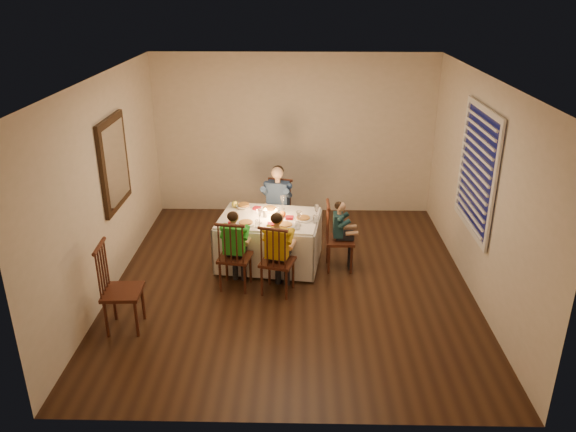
{
  "coord_description": "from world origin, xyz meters",
  "views": [
    {
      "loc": [
        0.09,
        -6.34,
        3.59
      ],
      "look_at": [
        -0.05,
        0.15,
        0.87
      ],
      "focal_mm": 35.0,
      "sensor_mm": 36.0,
      "label": 1
    }
  ],
  "objects_px": {
    "adult": "(278,242)",
    "chair_extra": "(127,327)",
    "chair_near_right": "(278,292)",
    "chair_adult": "(278,242)",
    "dining_table": "(269,231)",
    "chair_end": "(339,268)",
    "serving_bowl": "(244,207)",
    "child_green": "(236,287)",
    "child_teal": "(339,268)",
    "child_yellow": "(278,292)",
    "chair_near_left": "(236,287)"
  },
  "relations": [
    {
      "from": "child_green",
      "to": "child_teal",
      "type": "distance_m",
      "value": 1.44
    },
    {
      "from": "chair_end",
      "to": "chair_extra",
      "type": "bearing_deg",
      "value": 120.08
    },
    {
      "from": "chair_adult",
      "to": "adult",
      "type": "bearing_deg",
      "value": 0.0
    },
    {
      "from": "adult",
      "to": "child_green",
      "type": "bearing_deg",
      "value": -96.16
    },
    {
      "from": "chair_near_left",
      "to": "chair_near_right",
      "type": "relative_size",
      "value": 1.0
    },
    {
      "from": "chair_end",
      "to": "chair_adult",
      "type": "bearing_deg",
      "value": 45.98
    },
    {
      "from": "dining_table",
      "to": "adult",
      "type": "xyz_separation_m",
      "value": [
        0.09,
        0.7,
        -0.49
      ]
    },
    {
      "from": "adult",
      "to": "child_teal",
      "type": "distance_m",
      "value": 1.18
    },
    {
      "from": "child_yellow",
      "to": "serving_bowl",
      "type": "height_order",
      "value": "serving_bowl"
    },
    {
      "from": "chair_extra",
      "to": "adult",
      "type": "height_order",
      "value": "adult"
    },
    {
      "from": "chair_extra",
      "to": "child_teal",
      "type": "xyz_separation_m",
      "value": [
        2.47,
        1.48,
        0.0
      ]
    },
    {
      "from": "chair_adult",
      "to": "child_green",
      "type": "height_order",
      "value": "child_green"
    },
    {
      "from": "chair_adult",
      "to": "chair_near_right",
      "type": "distance_m",
      "value": 1.46
    },
    {
      "from": "child_green",
      "to": "child_teal",
      "type": "bearing_deg",
      "value": -149.41
    },
    {
      "from": "chair_end",
      "to": "child_green",
      "type": "xyz_separation_m",
      "value": [
        -1.34,
        -0.54,
        0.0
      ]
    },
    {
      "from": "chair_near_left",
      "to": "chair_end",
      "type": "distance_m",
      "value": 1.44
    },
    {
      "from": "child_teal",
      "to": "serving_bowl",
      "type": "relative_size",
      "value": 4.9
    },
    {
      "from": "chair_adult",
      "to": "child_yellow",
      "type": "distance_m",
      "value": 1.46
    },
    {
      "from": "chair_near_left",
      "to": "child_yellow",
      "type": "xyz_separation_m",
      "value": [
        0.53,
        -0.11,
        0.0
      ]
    },
    {
      "from": "chair_near_right",
      "to": "adult",
      "type": "height_order",
      "value": "adult"
    },
    {
      "from": "dining_table",
      "to": "adult",
      "type": "bearing_deg",
      "value": 90.76
    },
    {
      "from": "child_yellow",
      "to": "chair_adult",
      "type": "bearing_deg",
      "value": -72.34
    },
    {
      "from": "child_green",
      "to": "serving_bowl",
      "type": "relative_size",
      "value": 5.34
    },
    {
      "from": "chair_end",
      "to": "child_green",
      "type": "relative_size",
      "value": 0.9
    },
    {
      "from": "adult",
      "to": "chair_extra",
      "type": "bearing_deg",
      "value": -111.74
    },
    {
      "from": "adult",
      "to": "child_green",
      "type": "relative_size",
      "value": 1.12
    },
    {
      "from": "chair_adult",
      "to": "serving_bowl",
      "type": "relative_size",
      "value": 4.82
    },
    {
      "from": "dining_table",
      "to": "chair_near_right",
      "type": "relative_size",
      "value": 1.54
    },
    {
      "from": "child_teal",
      "to": "serving_bowl",
      "type": "height_order",
      "value": "serving_bowl"
    },
    {
      "from": "chair_extra",
      "to": "child_yellow",
      "type": "distance_m",
      "value": 1.86
    },
    {
      "from": "adult",
      "to": "serving_bowl",
      "type": "distance_m",
      "value": 0.93
    },
    {
      "from": "dining_table",
      "to": "chair_near_left",
      "type": "bearing_deg",
      "value": -113.68
    },
    {
      "from": "serving_bowl",
      "to": "chair_adult",
      "type": "bearing_deg",
      "value": 41.44
    },
    {
      "from": "chair_end",
      "to": "dining_table",
      "type": "bearing_deg",
      "value": 82.81
    },
    {
      "from": "chair_near_right",
      "to": "serving_bowl",
      "type": "bearing_deg",
      "value": -49.08
    },
    {
      "from": "chair_extra",
      "to": "adult",
      "type": "xyz_separation_m",
      "value": [
        1.61,
        2.28,
        0.0
      ]
    },
    {
      "from": "chair_adult",
      "to": "child_yellow",
      "type": "relative_size",
      "value": 0.88
    },
    {
      "from": "chair_near_left",
      "to": "child_teal",
      "type": "bearing_deg",
      "value": -149.41
    },
    {
      "from": "dining_table",
      "to": "chair_near_right",
      "type": "xyz_separation_m",
      "value": [
        0.14,
        -0.76,
        -0.49
      ]
    },
    {
      "from": "chair_near_right",
      "to": "chair_extra",
      "type": "distance_m",
      "value": 1.86
    },
    {
      "from": "child_teal",
      "to": "child_green",
      "type": "bearing_deg",
      "value": 111.17
    },
    {
      "from": "chair_end",
      "to": "child_teal",
      "type": "xyz_separation_m",
      "value": [
        0.0,
        0.0,
        0.0
      ]
    },
    {
      "from": "adult",
      "to": "child_teal",
      "type": "xyz_separation_m",
      "value": [
        0.86,
        -0.81,
        0.0
      ]
    },
    {
      "from": "dining_table",
      "to": "chair_extra",
      "type": "bearing_deg",
      "value": -126.21
    },
    {
      "from": "chair_near_right",
      "to": "chair_end",
      "type": "distance_m",
      "value": 1.03
    },
    {
      "from": "child_green",
      "to": "serving_bowl",
      "type": "bearing_deg",
      "value": -83.18
    },
    {
      "from": "chair_extra",
      "to": "child_yellow",
      "type": "height_order",
      "value": "child_yellow"
    },
    {
      "from": "chair_end",
      "to": "adult",
      "type": "xyz_separation_m",
      "value": [
        -0.86,
        0.81,
        0.0
      ]
    },
    {
      "from": "chair_extra",
      "to": "chair_near_right",
      "type": "bearing_deg",
      "value": -66.91
    },
    {
      "from": "child_yellow",
      "to": "serving_bowl",
      "type": "relative_size",
      "value": 5.5
    }
  ]
}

